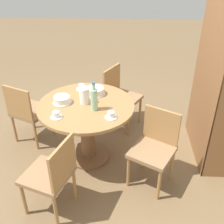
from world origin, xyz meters
name	(u,v)px	position (x,y,z in m)	size (l,w,h in m)	color
ground_plane	(89,155)	(0.00, 0.00, 0.00)	(14.00, 14.00, 0.00)	brown
dining_table	(87,119)	(0.00, 0.00, 0.55)	(1.11, 1.11, 0.76)	brown
chair_a	(52,174)	(0.82, -0.23, 0.47)	(0.54, 0.54, 0.86)	#A87A47
chair_b	(155,146)	(0.36, 0.77, 0.47)	(0.57, 0.57, 0.86)	#A87A47
chair_c	(120,95)	(-0.76, 0.37, 0.47)	(0.57, 0.57, 0.86)	#A87A47
chair_d	(28,111)	(-0.29, -0.80, 0.47)	(0.55, 0.55, 0.86)	#A87A47
bookshelf	(215,84)	(-0.19, 1.46, 0.95)	(1.02, 0.28, 1.90)	brown
coffee_pot	(84,95)	(-0.04, -0.02, 0.86)	(0.11, 0.11, 0.23)	white
water_bottle	(94,99)	(0.11, 0.11, 0.89)	(0.08, 0.08, 0.33)	#99C6A3
cake_main	(95,91)	(-0.25, 0.08, 0.80)	(0.24, 0.24, 0.08)	silver
cake_second	(62,100)	(-0.02, -0.27, 0.80)	(0.21, 0.21, 0.08)	silver
cup_a	(111,115)	(0.26, 0.30, 0.78)	(0.13, 0.13, 0.07)	silver
cup_b	(56,115)	(0.28, -0.27, 0.78)	(0.13, 0.13, 0.07)	silver
cup_c	(82,87)	(-0.37, -0.10, 0.78)	(0.13, 0.13, 0.07)	silver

